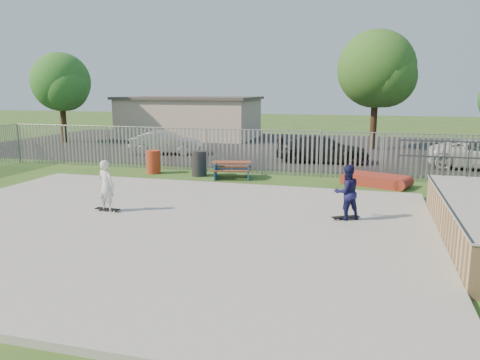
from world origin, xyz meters
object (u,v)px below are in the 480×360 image
(trash_bin_grey, at_px, (199,164))
(car_dark, at_px, (322,149))
(tree_left, at_px, (61,82))
(skater_navy, at_px, (347,192))
(skater_white, at_px, (106,186))
(funbox, at_px, (376,180))
(car_silver, at_px, (165,143))
(tree_mid, at_px, (376,69))
(trash_bin_red, at_px, (153,162))
(picnic_table, at_px, (232,170))

(trash_bin_grey, xyz_separation_m, car_dark, (4.84, 5.35, 0.17))
(car_dark, height_order, tree_left, tree_left)
(skater_navy, relative_size, skater_white, 1.00)
(funbox, xyz_separation_m, skater_white, (-7.87, -6.91, 0.71))
(car_dark, bearing_deg, car_silver, 82.72)
(tree_mid, bearing_deg, funbox, -89.22)
(tree_left, xyz_separation_m, skater_navy, (20.66, -15.79, -3.32))
(tree_mid, relative_size, skater_white, 4.73)
(trash_bin_red, bearing_deg, funbox, -0.75)
(trash_bin_grey, xyz_separation_m, tree_left, (-13.99, 9.81, 3.70))
(funbox, xyz_separation_m, car_dark, (-2.70, 5.45, 0.50))
(tree_mid, distance_m, skater_navy, 18.22)
(picnic_table, relative_size, skater_white, 1.27)
(funbox, relative_size, tree_left, 0.39)
(car_dark, height_order, skater_white, skater_white)
(tree_mid, distance_m, skater_white, 20.70)
(tree_mid, height_order, skater_white, tree_mid)
(funbox, bearing_deg, skater_navy, -77.02)
(funbox, bearing_deg, tree_mid, 112.17)
(car_dark, bearing_deg, skater_navy, -174.41)
(car_silver, relative_size, skater_white, 2.60)
(car_dark, distance_m, tree_left, 19.67)
(picnic_table, relative_size, tree_mid, 0.27)
(funbox, bearing_deg, trash_bin_red, -159.36)
(trash_bin_red, bearing_deg, skater_white, -74.97)
(skater_white, bearing_deg, tree_left, -37.69)
(picnic_table, relative_size, car_dark, 0.41)
(car_silver, relative_size, car_dark, 0.85)
(funbox, distance_m, car_silver, 13.32)
(picnic_table, relative_size, tree_left, 0.31)
(car_silver, distance_m, tree_left, 11.00)
(car_silver, xyz_separation_m, skater_navy, (10.99, -11.92, 0.24))
(tree_left, bearing_deg, tree_mid, 5.22)
(picnic_table, height_order, funbox, picnic_table)
(picnic_table, relative_size, skater_navy, 1.27)
(trash_bin_red, relative_size, skater_navy, 0.67)
(trash_bin_red, xyz_separation_m, skater_navy, (8.89, -6.01, 0.41))
(trash_bin_red, xyz_separation_m, car_silver, (-2.10, 5.91, 0.17))
(trash_bin_red, distance_m, tree_mid, 15.81)
(car_dark, relative_size, skater_white, 3.07)
(trash_bin_grey, relative_size, tree_mid, 0.15)
(picnic_table, bearing_deg, car_silver, 119.43)
(trash_bin_red, xyz_separation_m, tree_left, (-11.77, 9.79, 3.73))
(car_silver, height_order, car_dark, car_dark)
(tree_mid, xyz_separation_m, skater_white, (-7.71, -18.78, -4.06))
(trash_bin_grey, height_order, car_dark, car_dark)
(tree_left, relative_size, skater_white, 4.04)
(tree_left, relative_size, tree_mid, 0.85)
(skater_white, bearing_deg, car_silver, -59.62)
(trash_bin_red, bearing_deg, tree_mid, 50.72)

